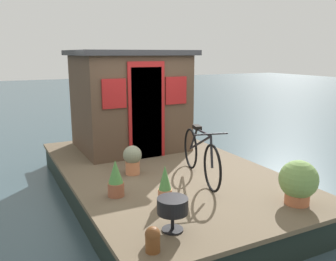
% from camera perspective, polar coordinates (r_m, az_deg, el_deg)
% --- Properties ---
extents(ground_plane, '(60.00, 60.00, 0.00)m').
position_cam_1_polar(ground_plane, '(6.35, -0.83, -10.09)').
color(ground_plane, '#384C54').
extents(houseboat_deck, '(5.34, 3.22, 0.48)m').
position_cam_1_polar(houseboat_deck, '(6.26, -0.84, -8.06)').
color(houseboat_deck, brown).
rests_on(houseboat_deck, ground_plane).
extents(houseboat_cabin, '(1.96, 2.25, 2.00)m').
position_cam_1_polar(houseboat_cabin, '(7.36, -6.23, 4.96)').
color(houseboat_cabin, '#4C3828').
rests_on(houseboat_cabin, houseboat_deck).
extents(bicycle, '(1.73, 0.59, 0.83)m').
position_cam_1_polar(bicycle, '(5.58, 5.23, -3.93)').
color(bicycle, black).
rests_on(bicycle, houseboat_deck).
extents(potted_plant_fern, '(0.18, 0.18, 0.54)m').
position_cam_1_polar(potted_plant_fern, '(4.65, -0.49, -8.93)').
color(potted_plant_fern, '#C6754C').
rests_on(potted_plant_fern, houseboat_deck).
extents(potted_plant_basil, '(0.51, 0.51, 0.59)m').
position_cam_1_polar(potted_plant_basil, '(4.96, 20.21, -7.70)').
color(potted_plant_basil, '#B2603D').
rests_on(potted_plant_basil, houseboat_deck).
extents(potted_plant_sage, '(0.30, 0.30, 0.48)m').
position_cam_1_polar(potted_plant_sage, '(5.83, -5.73, -4.52)').
color(potted_plant_sage, '#C6754C').
rests_on(potted_plant_sage, houseboat_deck).
extents(potted_plant_succulent, '(0.23, 0.23, 0.52)m').
position_cam_1_polar(potted_plant_succulent, '(4.98, -8.40, -7.73)').
color(potted_plant_succulent, '#935138').
rests_on(potted_plant_succulent, houseboat_deck).
extents(charcoal_grill, '(0.35, 0.35, 0.38)m').
position_cam_1_polar(charcoal_grill, '(4.00, 0.74, -12.21)').
color(charcoal_grill, black).
rests_on(charcoal_grill, houseboat_deck).
extents(mooring_bollard, '(0.16, 0.16, 0.27)m').
position_cam_1_polar(mooring_bollard, '(3.68, -2.48, -16.98)').
color(mooring_bollard, brown).
rests_on(mooring_bollard, houseboat_deck).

